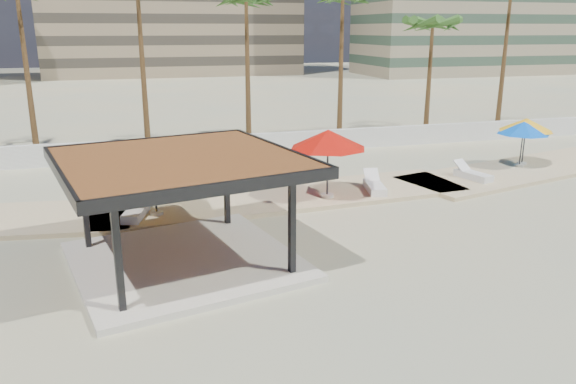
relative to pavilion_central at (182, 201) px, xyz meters
name	(u,v)px	position (x,y,z in m)	size (l,w,h in m)	color
ground	(283,271)	(2.74, -1.31, -2.02)	(200.00, 200.00, 0.00)	tan
promenade	(279,194)	(4.74, 6.36, -1.96)	(44.45, 7.97, 0.24)	#C6B284
boundary_wall	(205,147)	(2.74, 14.69, -1.42)	(56.00, 0.30, 1.20)	silver
pavilion_central	(182,201)	(0.00, 0.00, 0.00)	(7.94, 7.94, 3.39)	beige
umbrella_b	(153,158)	(-0.56, 4.60, 0.33)	(3.76, 3.76, 2.52)	beige
umbrella_c	(328,139)	(6.41, 4.94, 0.60)	(3.25, 3.25, 2.84)	beige
umbrella_d	(524,128)	(17.69, 7.31, 0.13)	(3.37, 3.37, 2.30)	beige
umbrella_e	(526,125)	(18.11, 7.65, 0.22)	(3.23, 3.23, 2.40)	beige
lounger_a	(136,212)	(-1.31, 4.54, -1.66)	(1.14, 2.03, 0.73)	silver
lounger_b	(374,186)	(8.72, 5.27, -1.65)	(1.09, 2.15, 0.78)	silver
lounger_c	(473,175)	(13.99, 5.86, -1.66)	(1.11, 2.07, 0.75)	silver
palm_e	(246,5)	(5.74, 17.09, 6.22)	(3.00, 3.00, 9.41)	brown
palm_f	(343,3)	(11.74, 17.29, 6.43)	(3.00, 3.00, 9.63)	brown
palm_g	(433,28)	(17.74, 16.89, 4.94)	(3.00, 3.00, 8.06)	brown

